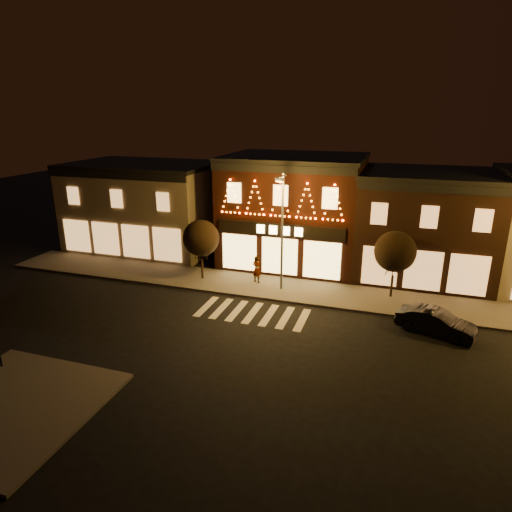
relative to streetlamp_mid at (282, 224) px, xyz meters
The scene contains 11 objects.
ground 8.95m from the streetlamp_mid, 95.44° to the right, with size 120.00×120.00×0.00m, color black.
sidewalk_far 4.73m from the streetlamp_mid, 16.10° to the left, with size 44.00×4.00×0.15m, color #47423D.
sidewalk_near 17.37m from the streetlamp_mid, 115.53° to the right, with size 7.00×7.00×0.15m, color #47423D.
building_left 15.16m from the streetlamp_mid, 155.14° to the left, with size 12.20×8.28×7.30m.
building_pulp 6.40m from the streetlamp_mid, 96.54° to the left, with size 10.20×8.34×8.30m.
building_right_a 10.87m from the streetlamp_mid, 35.94° to the left, with size 9.20×8.28×7.50m.
streetlamp_mid is the anchor object (origin of this frame).
tree_left 6.01m from the streetlamp_mid, behind, with size 2.51×2.51×4.20m.
tree_right 7.21m from the streetlamp_mid, ahead, with size 2.56×2.56×4.28m.
dark_sedan 10.62m from the streetlamp_mid, 17.60° to the right, with size 1.41×4.05×1.34m, color black.
pedestrian 4.09m from the streetlamp_mid, 156.85° to the left, with size 0.69×0.45×1.89m, color gray.
Camera 1 is at (7.66, -18.79, 11.47)m, focal length 31.23 mm.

